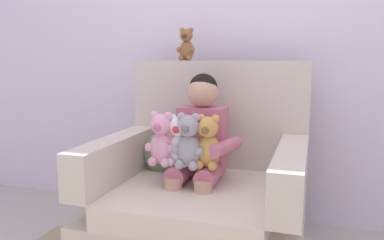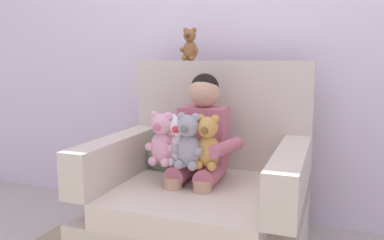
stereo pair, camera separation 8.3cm
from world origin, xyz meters
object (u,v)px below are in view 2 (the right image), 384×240
object	(u,v)px
plush_honey	(208,143)
plush_white	(180,142)
throw_pillow	(166,154)
plush_brown_on_backrest	(190,45)
plush_pink	(162,140)
seated_child	(200,142)
armchair	(204,195)
plush_grey	(188,142)

from	to	relation	value
plush_honey	plush_white	xyz separation A→B (m)	(-0.15, 0.00, -0.00)
throw_pillow	plush_brown_on_backrest	bearing A→B (deg)	72.57
plush_white	throw_pillow	size ratio (longest dim) A/B	1.03
plush_honey	plush_brown_on_backrest	world-z (taller)	plush_brown_on_backrest
plush_pink	plush_brown_on_backrest	size ratio (longest dim) A/B	1.40
seated_child	plush_honey	xyz separation A→B (m)	(0.09, -0.13, 0.03)
plush_brown_on_backrest	plush_white	bearing A→B (deg)	-65.40
armchair	plush_brown_on_backrest	size ratio (longest dim) A/B	5.32
armchair	plush_pink	xyz separation A→B (m)	(-0.19, -0.13, 0.32)
plush_grey	plush_brown_on_backrest	world-z (taller)	plush_brown_on_backrest
throw_pillow	plush_white	bearing A→B (deg)	-51.87
plush_pink	plush_honey	bearing A→B (deg)	7.87
armchair	plush_pink	world-z (taller)	armchair
plush_grey	armchair	bearing A→B (deg)	62.08
plush_pink	throw_pillow	bearing A→B (deg)	112.82
plush_pink	plush_brown_on_backrest	xyz separation A→B (m)	(-0.02, 0.47, 0.50)
plush_honey	plush_pink	distance (m)	0.25
plush_grey	plush_white	bearing A→B (deg)	137.15
plush_pink	throw_pillow	distance (m)	0.30
armchair	throw_pillow	distance (m)	0.35
plush_white	armchair	bearing A→B (deg)	62.23
armchair	plush_grey	distance (m)	0.36
armchair	plush_white	distance (m)	0.35
plush_pink	plush_white	bearing A→B (deg)	17.22
armchair	plush_white	xyz separation A→B (m)	(-0.10, -0.11, 0.32)
plush_pink	throw_pillow	world-z (taller)	plush_pink
armchair	plush_white	world-z (taller)	armchair
armchair	plush_white	bearing A→B (deg)	-132.43
plush_honey	throw_pillow	world-z (taller)	plush_honey
armchair	plush_pink	bearing A→B (deg)	-145.51
plush_honey	seated_child	bearing A→B (deg)	101.25
armchair	seated_child	xyz separation A→B (m)	(-0.03, 0.02, 0.29)
armchair	throw_pillow	size ratio (longest dim) A/B	4.13
plush_pink	throw_pillow	xyz separation A→B (m)	(-0.09, 0.25, -0.14)
plush_pink	plush_grey	world-z (taller)	plush_grey
throw_pillow	plush_honey	bearing A→B (deg)	-34.72
plush_grey	plush_brown_on_backrest	distance (m)	0.71
armchair	plush_grey	world-z (taller)	armchair
seated_child	plush_white	bearing A→B (deg)	-114.32
plush_white	seated_child	bearing A→B (deg)	76.40
seated_child	throw_pillow	world-z (taller)	seated_child
seated_child	plush_grey	xyz separation A→B (m)	(-0.01, -0.16, 0.03)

